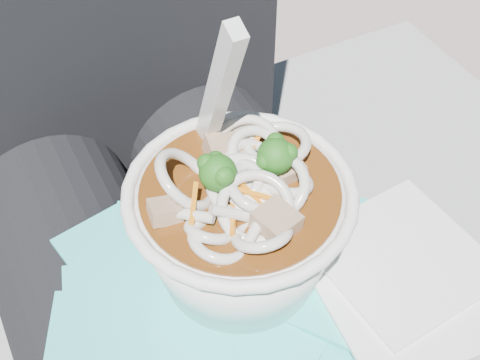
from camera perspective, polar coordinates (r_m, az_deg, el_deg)
name	(u,v)px	position (r m, az deg, el deg)	size (l,w,h in m)	color
lap	(226,349)	(0.57, -1.21, -14.25)	(0.32, 0.48, 0.15)	black
person_body	(180,256)	(0.60, -5.17, -6.46)	(0.34, 0.94, 1.03)	black
plastic_bag	(228,303)	(0.49, -1.03, -10.45)	(0.35, 0.33, 0.02)	#2FC4C2
napkins	(406,278)	(0.50, 14.02, -8.12)	(0.14, 0.15, 0.01)	white
udon_bowl	(241,220)	(0.45, 0.06, -3.40)	(0.18, 0.18, 0.20)	white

